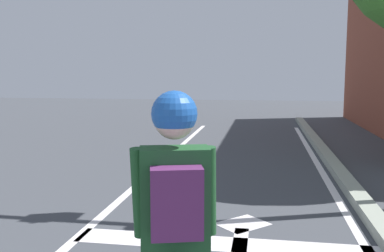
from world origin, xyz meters
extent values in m
cube|color=silver|center=(-0.03, 6.00, 0.00)|extent=(0.12, 20.00, 0.01)
cube|color=silver|center=(1.58, 6.00, 0.00)|extent=(3.22, 0.40, 0.01)
cube|color=silver|center=(1.74, 6.65, 0.00)|extent=(0.71, 0.71, 0.01)
cube|color=#20512A|center=(1.50, 3.84, 1.13)|extent=(0.40, 0.27, 0.55)
cylinder|color=#20512A|center=(1.31, 3.82, 1.16)|extent=(0.07, 0.13, 0.50)
cylinder|color=#20512A|center=(1.67, 3.92, 1.16)|extent=(0.07, 0.12, 0.50)
sphere|color=beige|center=(1.50, 3.84, 1.56)|extent=(0.22, 0.22, 0.22)
sphere|color=blue|center=(1.50, 3.84, 1.59)|extent=(0.24, 0.24, 0.24)
cube|color=#5F285E|center=(1.54, 3.70, 1.15)|extent=(0.29, 0.20, 0.36)
camera|label=1|loc=(1.95, 1.67, 1.80)|focal=40.16mm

